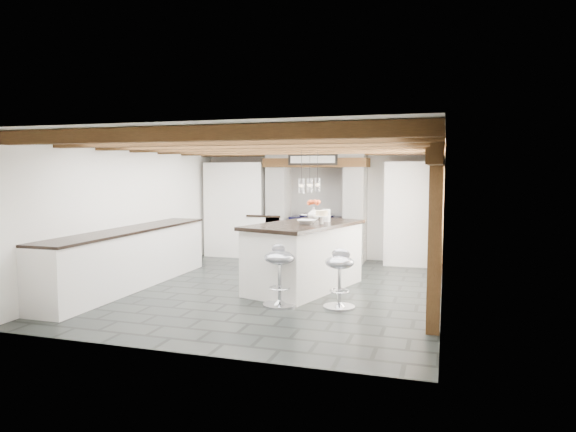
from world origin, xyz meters
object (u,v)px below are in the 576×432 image
(kitchen_island, at_px, (305,255))
(bar_stool_near, at_px, (340,272))
(bar_stool_far, at_px, (280,268))
(range_cooker, at_px, (316,237))

(kitchen_island, distance_m, bar_stool_near, 1.21)
(bar_stool_far, bearing_deg, bar_stool_near, 6.27)
(range_cooker, bearing_deg, bar_stool_near, -71.16)
(kitchen_island, distance_m, bar_stool_far, 1.09)
(kitchen_island, xyz_separation_m, bar_stool_near, (0.74, -0.95, -0.04))
(bar_stool_near, bearing_deg, kitchen_island, 142.04)
(kitchen_island, height_order, bar_stool_near, kitchen_island)
(range_cooker, distance_m, bar_stool_far, 3.68)
(bar_stool_near, distance_m, bar_stool_far, 0.81)
(kitchen_island, bearing_deg, range_cooker, 116.79)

